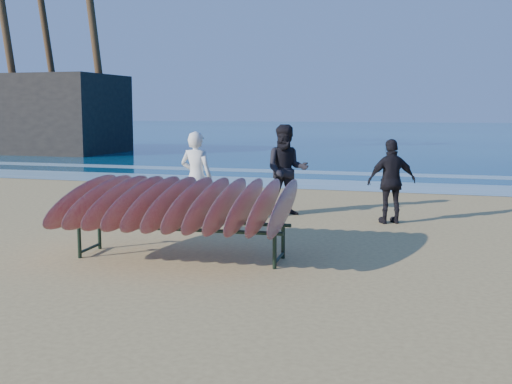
# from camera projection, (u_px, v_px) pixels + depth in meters

# --- Properties ---
(ground) EXTENTS (120.00, 120.00, 0.00)m
(ground) POSITION_uv_depth(u_px,v_px,m) (240.00, 265.00, 9.13)
(ground) COLOR tan
(ground) RESTS_ON ground
(ocean) EXTENTS (160.00, 160.00, 0.00)m
(ocean) POSITION_uv_depth(u_px,v_px,m) (421.00, 132.00, 61.29)
(ocean) COLOR navy
(ocean) RESTS_ON ground
(foam_near) EXTENTS (160.00, 160.00, 0.00)m
(foam_near) POSITION_uv_depth(u_px,v_px,m) (348.00, 185.00, 18.61)
(foam_near) COLOR white
(foam_near) RESTS_ON ground
(foam_far) EXTENTS (160.00, 160.00, 0.00)m
(foam_far) POSITION_uv_depth(u_px,v_px,m) (364.00, 174.00, 21.93)
(foam_far) COLOR white
(foam_far) RESTS_ON ground
(surfboard_rack) EXTENTS (3.33, 2.68, 1.26)m
(surfboard_rack) POSITION_uv_depth(u_px,v_px,m) (181.00, 204.00, 9.44)
(surfboard_rack) COLOR black
(surfboard_rack) RESTS_ON ground
(person_white) EXTENTS (0.68, 0.47, 1.78)m
(person_white) POSITION_uv_depth(u_px,v_px,m) (196.00, 177.00, 12.47)
(person_white) COLOR white
(person_white) RESTS_ON ground
(person_dark_a) EXTENTS (1.08, 0.93, 1.89)m
(person_dark_a) POSITION_uv_depth(u_px,v_px,m) (287.00, 170.00, 13.34)
(person_dark_a) COLOR black
(person_dark_a) RESTS_ON ground
(person_dark_b) EXTENTS (1.04, 0.78, 1.64)m
(person_dark_b) POSITION_uv_depth(u_px,v_px,m) (392.00, 181.00, 12.36)
(person_dark_b) COLOR black
(person_dark_b) RESTS_ON ground
(building) EXTENTS (8.75, 4.86, 3.89)m
(building) POSITION_uv_depth(u_px,v_px,m) (33.00, 114.00, 32.68)
(building) COLOR #2D2823
(building) RESTS_ON ground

